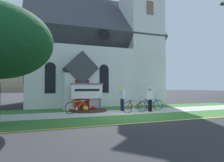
# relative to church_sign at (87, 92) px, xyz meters

# --- Properties ---
(ground) EXTENTS (140.00, 140.00, 0.00)m
(ground) POSITION_rel_church_sign_xyz_m (1.66, 0.73, -1.28)
(ground) COLOR #2B2B2D
(sidewalk_slab) EXTENTS (32.00, 2.48, 0.01)m
(sidewalk_slab) POSITION_rel_church_sign_xyz_m (1.90, -1.56, -1.27)
(sidewalk_slab) COLOR #B7B5AD
(sidewalk_slab) RESTS_ON ground
(grass_verge) EXTENTS (32.00, 2.39, 0.01)m
(grass_verge) POSITION_rel_church_sign_xyz_m (1.90, -4.00, -1.27)
(grass_verge) COLOR #38722D
(grass_verge) RESTS_ON ground
(church_lawn) EXTENTS (24.00, 2.36, 0.01)m
(church_lawn) POSITION_rel_church_sign_xyz_m (1.90, 0.86, -1.27)
(church_lawn) COLOR #38722D
(church_lawn) RESTS_ON ground
(curb_paint_stripe) EXTENTS (28.00, 0.16, 0.01)m
(curb_paint_stripe) POSITION_rel_church_sign_xyz_m (1.90, -5.34, -1.27)
(curb_paint_stripe) COLOR yellow
(curb_paint_stripe) RESTS_ON ground
(church_building) EXTENTS (12.46, 10.76, 12.86)m
(church_building) POSITION_rel_church_sign_xyz_m (2.38, 6.13, 3.34)
(church_building) COLOR white
(church_building) RESTS_ON ground
(church_sign) EXTENTS (2.31, 0.23, 1.88)m
(church_sign) POSITION_rel_church_sign_xyz_m (0.00, 0.00, 0.00)
(church_sign) COLOR slate
(church_sign) RESTS_ON ground
(flower_bed) EXTENTS (2.52, 2.52, 0.34)m
(flower_bed) POSITION_rel_church_sign_xyz_m (-0.00, -0.24, -1.20)
(flower_bed) COLOR #382319
(flower_bed) RESTS_ON ground
(bicycle_silver) EXTENTS (1.71, 0.37, 0.81)m
(bicycle_silver) POSITION_rel_church_sign_xyz_m (4.18, -1.33, -0.91)
(bicycle_silver) COLOR black
(bicycle_silver) RESTS_ON ground
(bicycle_green) EXTENTS (1.77, 0.11, 0.80)m
(bicycle_green) POSITION_rel_church_sign_xyz_m (2.60, -1.98, -0.91)
(bicycle_green) COLOR black
(bicycle_green) RESTS_ON ground
(bicycle_orange) EXTENTS (1.66, 0.73, 0.81)m
(bicycle_orange) POSITION_rel_church_sign_xyz_m (-0.87, -1.12, -0.90)
(bicycle_orange) COLOR black
(bicycle_orange) RESTS_ON ground
(cyclist_in_green_jersey) EXTENTS (0.28, 0.69, 1.67)m
(cyclist_in_green_jersey) POSITION_rel_church_sign_xyz_m (2.16, -1.02, -0.30)
(cyclist_in_green_jersey) COLOR #191E38
(cyclist_in_green_jersey) RESTS_ON ground
(cyclist_in_blue_jersey) EXTENTS (0.55, 0.45, 1.60)m
(cyclist_in_blue_jersey) POSITION_rel_church_sign_xyz_m (3.74, -1.95, -0.35)
(cyclist_in_blue_jersey) COLOR black
(cyclist_in_blue_jersey) RESTS_ON ground
(roadside_conifer) EXTENTS (4.01, 4.01, 7.92)m
(roadside_conifer) POSITION_rel_church_sign_xyz_m (7.93, 7.23, 3.77)
(roadside_conifer) COLOR #3D2D1E
(roadside_conifer) RESTS_ON ground
(distant_hill) EXTENTS (87.44, 37.15, 22.98)m
(distant_hill) POSITION_rel_church_sign_xyz_m (-5.40, 70.00, -1.28)
(distant_hill) COLOR #847A5B
(distant_hill) RESTS_ON ground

